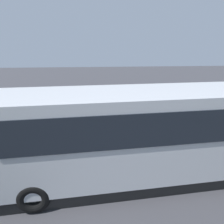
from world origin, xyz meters
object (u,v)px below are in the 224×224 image
spectator_far_left (155,121)px  spectator_left (131,124)px  traffic_cone (110,109)px  parked_motorcycle_silver (73,141)px  stunt_motorcycle (87,103)px  spectator_centre (105,125)px  tour_bus (139,136)px

spectator_far_left → spectator_left: spectator_far_left is taller
spectator_left → traffic_cone: (0.64, -4.73, -0.69)m
parked_motorcycle_silver → spectator_far_left: bearing=-169.4°
parked_motorcycle_silver → stunt_motorcycle: 4.72m
spectator_centre → parked_motorcycle_silver: spectator_centre is taller
spectator_far_left → spectator_left: bearing=7.7°
tour_bus → stunt_motorcycle: size_ratio=5.38×
tour_bus → stunt_motorcycle: tour_bus is taller
spectator_centre → traffic_cone: 4.78m
spectator_centre → traffic_cone: bearing=-97.6°
spectator_left → stunt_motorcycle: (2.25, -4.07, 0.03)m
spectator_far_left → spectator_left: size_ratio=1.06×
tour_bus → traffic_cone: bearing=-87.3°
stunt_motorcycle → spectator_left: bearing=118.9°
traffic_cone → parked_motorcycle_silver: bearing=67.9°
tour_bus → spectator_centre: (0.98, -2.85, -0.66)m
spectator_left → spectator_centre: size_ratio=1.01×
parked_motorcycle_silver → traffic_cone: parked_motorcycle_silver is taller
spectator_left → spectator_centre: (1.27, -0.04, -0.01)m
spectator_far_left → traffic_cone: 5.01m
spectator_left → spectator_centre: bearing=-2.0°
tour_bus → parked_motorcycle_silver: tour_bus is taller
spectator_centre → spectator_left: bearing=178.0°
tour_bus → traffic_cone: 7.67m
traffic_cone → stunt_motorcycle: bearing=22.5°
spectator_far_left → stunt_motorcycle: bearing=-47.7°
spectator_far_left → traffic_cone: size_ratio=2.81×
spectator_left → parked_motorcycle_silver: (2.79, 0.59, -0.51)m
stunt_motorcycle → parked_motorcycle_silver: bearing=83.3°
spectator_far_left → parked_motorcycle_silver: 4.20m
spectator_left → stunt_motorcycle: stunt_motorcycle is taller
spectator_far_left → parked_motorcycle_silver: bearing=10.6°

